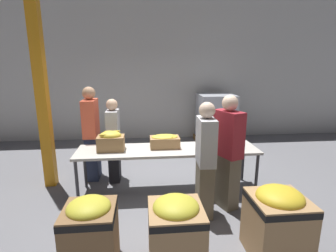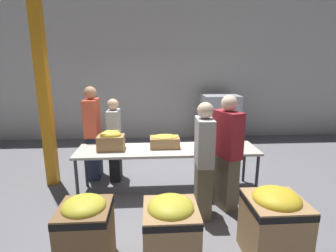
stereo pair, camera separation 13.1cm
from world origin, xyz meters
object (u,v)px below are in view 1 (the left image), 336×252
(volunteer_0, at_px, (92,134))
(donation_bin_2, at_px, (277,220))
(banana_box_1, at_px, (165,141))
(volunteer_3, at_px, (227,153))
(banana_box_0, at_px, (111,141))
(sorting_table, at_px, (168,152))
(pallet_stack_0, at_px, (215,119))
(volunteer_1, at_px, (205,161))
(banana_box_2, at_px, (224,139))
(donation_bin_0, at_px, (91,232))
(volunteer_2, at_px, (114,141))
(support_pillar, at_px, (39,71))
(donation_bin_1, at_px, (176,229))

(volunteer_0, bearing_deg, donation_bin_2, 46.68)
(banana_box_1, relative_size, volunteer_3, 0.29)
(banana_box_0, bearing_deg, volunteer_3, -17.53)
(sorting_table, bearing_deg, pallet_stack_0, 59.89)
(volunteer_1, height_order, pallet_stack_0, volunteer_1)
(banana_box_1, distance_m, volunteer_0, 1.42)
(banana_box_0, xyz_separation_m, banana_box_2, (1.86, 0.06, -0.04))
(banana_box_0, distance_m, donation_bin_0, 1.71)
(volunteer_2, bearing_deg, volunteer_0, -106.54)
(volunteer_3, distance_m, support_pillar, 3.25)
(banana_box_2, height_order, support_pillar, support_pillar)
(donation_bin_0, height_order, pallet_stack_0, pallet_stack_0)
(banana_box_2, relative_size, donation_bin_0, 0.63)
(banana_box_2, xyz_separation_m, volunteer_0, (-2.29, 0.60, -0.02))
(banana_box_0, xyz_separation_m, donation_bin_2, (1.96, -1.64, -0.48))
(support_pillar, bearing_deg, banana_box_2, -7.20)
(support_pillar, bearing_deg, banana_box_1, -10.56)
(support_pillar, distance_m, pallet_stack_0, 4.42)
(volunteer_1, xyz_separation_m, support_pillar, (-2.49, 1.19, 1.19))
(volunteer_1, distance_m, donation_bin_0, 1.71)
(volunteer_1, xyz_separation_m, donation_bin_0, (-1.40, -0.90, -0.38))
(donation_bin_0, bearing_deg, volunteer_0, 99.36)
(banana_box_2, distance_m, volunteer_1, 0.95)
(banana_box_2, xyz_separation_m, pallet_stack_0, (0.59, 2.58, -0.23))
(volunteer_2, bearing_deg, support_pillar, -84.16)
(banana_box_0, distance_m, pallet_stack_0, 3.62)
(sorting_table, height_order, donation_bin_1, donation_bin_1)
(banana_box_1, height_order, support_pillar, support_pillar)
(banana_box_2, relative_size, donation_bin_2, 0.61)
(sorting_table, xyz_separation_m, donation_bin_0, (-0.96, -1.63, -0.28))
(sorting_table, distance_m, support_pillar, 2.46)
(donation_bin_2, bearing_deg, pallet_stack_0, 83.47)
(sorting_table, bearing_deg, donation_bin_0, -120.37)
(donation_bin_0, height_order, donation_bin_2, donation_bin_2)
(sorting_table, relative_size, support_pillar, 0.74)
(volunteer_1, xyz_separation_m, volunteer_2, (-1.38, 1.28, -0.05))
(banana_box_2, height_order, volunteer_1, volunteer_1)
(volunteer_3, bearing_deg, donation_bin_0, 99.89)
(banana_box_2, height_order, volunteer_3, volunteer_3)
(volunteer_0, xyz_separation_m, donation_bin_0, (0.38, -2.31, -0.43))
(banana_box_2, bearing_deg, volunteer_3, -102.09)
(banana_box_0, xyz_separation_m, support_pillar, (-1.13, 0.44, 1.08))
(banana_box_2, relative_size, volunteer_2, 0.33)
(banana_box_1, height_order, volunteer_1, volunteer_1)
(sorting_table, relative_size, volunteer_3, 1.74)
(banana_box_2, bearing_deg, pallet_stack_0, 77.13)
(donation_bin_1, bearing_deg, support_pillar, 133.44)
(volunteer_0, height_order, donation_bin_0, volunteer_0)
(banana_box_0, distance_m, donation_bin_2, 2.60)
(sorting_table, relative_size, volunteer_2, 1.94)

